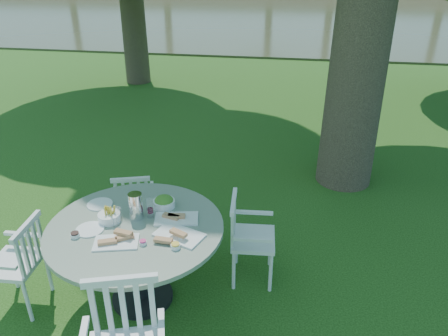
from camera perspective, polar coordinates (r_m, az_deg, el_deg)
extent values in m
plane|color=#11370B|center=(4.90, -0.38, -9.95)|extent=(140.00, 140.00, 0.00)
cylinder|color=black|center=(4.32, -10.55, -16.17)|extent=(0.56, 0.56, 0.04)
cylinder|color=black|center=(4.07, -11.01, -12.18)|extent=(0.12, 0.12, 0.73)
cylinder|color=slate|center=(3.84, -11.51, -7.70)|extent=(1.51, 1.51, 0.04)
cylinder|color=silver|center=(4.22, 6.10, -13.43)|extent=(0.03, 0.03, 0.43)
cylinder|color=silver|center=(4.53, 6.06, -10.27)|extent=(0.03, 0.03, 0.43)
cylinder|color=silver|center=(4.23, 1.27, -13.23)|extent=(0.03, 0.03, 0.43)
cylinder|color=silver|center=(4.53, 1.60, -10.09)|extent=(0.03, 0.03, 0.43)
cube|color=silver|center=(4.23, 3.86, -9.21)|extent=(0.44, 0.47, 0.04)
cube|color=silver|center=(4.12, 1.24, -6.82)|extent=(0.07, 0.45, 0.44)
cylinder|color=silver|center=(5.20, -9.40, -5.32)|extent=(0.03, 0.03, 0.40)
cylinder|color=silver|center=(5.23, -13.28, -5.53)|extent=(0.03, 0.03, 0.40)
cylinder|color=silver|center=(4.93, -9.44, -7.27)|extent=(0.03, 0.03, 0.40)
cylinder|color=silver|center=(4.96, -13.54, -7.48)|extent=(0.03, 0.03, 0.40)
cube|color=silver|center=(4.96, -11.64, -4.30)|extent=(0.50, 0.47, 0.04)
cube|color=silver|center=(4.72, -11.94, -3.47)|extent=(0.40, 0.15, 0.41)
cylinder|color=silver|center=(4.69, -25.81, -11.79)|extent=(0.03, 0.03, 0.44)
cylinder|color=silver|center=(4.52, -21.94, -12.45)|extent=(0.03, 0.03, 0.44)
cylinder|color=silver|center=(4.27, -24.29, -15.62)|extent=(0.03, 0.03, 0.44)
cube|color=silver|center=(4.33, -25.71, -11.19)|extent=(0.43, 0.47, 0.04)
cube|color=silver|center=(4.12, -23.94, -9.34)|extent=(0.06, 0.45, 0.45)
cube|color=silver|center=(3.21, -13.02, -17.24)|extent=(0.49, 0.19, 0.50)
cube|color=white|center=(3.66, -13.90, -9.41)|extent=(0.40, 0.29, 0.01)
cube|color=white|center=(3.66, -5.87, -8.69)|extent=(0.45, 0.36, 0.02)
cube|color=white|center=(3.86, -6.23, -6.61)|extent=(0.41, 0.28, 0.02)
cylinder|color=white|center=(3.87, -17.11, -7.67)|extent=(0.24, 0.24, 0.01)
cylinder|color=white|center=(4.20, -15.92, -4.57)|extent=(0.23, 0.23, 0.01)
cylinder|color=white|center=(3.93, -14.75, -6.25)|extent=(0.19, 0.19, 0.07)
cylinder|color=white|center=(4.04, -7.83, -4.61)|extent=(0.20, 0.20, 0.07)
cylinder|color=silver|center=(3.87, -11.44, -4.90)|extent=(0.12, 0.12, 0.24)
cylinder|color=white|center=(3.89, -9.64, -5.17)|extent=(0.07, 0.07, 0.18)
cylinder|color=white|center=(3.93, -13.70, -5.80)|extent=(0.06, 0.06, 0.11)
cylinder|color=white|center=(3.83, -13.84, -6.79)|extent=(0.06, 0.06, 0.11)
cylinder|color=white|center=(3.60, -10.53, -9.60)|extent=(0.06, 0.06, 0.03)
cylinder|color=white|center=(3.52, -6.36, -10.14)|extent=(0.08, 0.08, 0.03)
cylinder|color=white|center=(3.62, -5.56, -9.01)|extent=(0.06, 0.06, 0.03)
cylinder|color=white|center=(3.82, -18.88, -8.33)|extent=(0.08, 0.08, 0.03)
cube|color=#353821|center=(27.03, 8.26, 20.47)|extent=(100.00, 28.00, 0.12)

